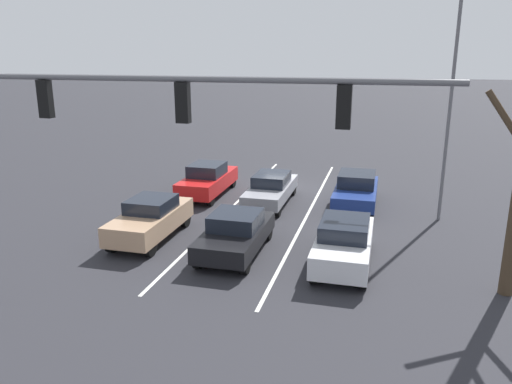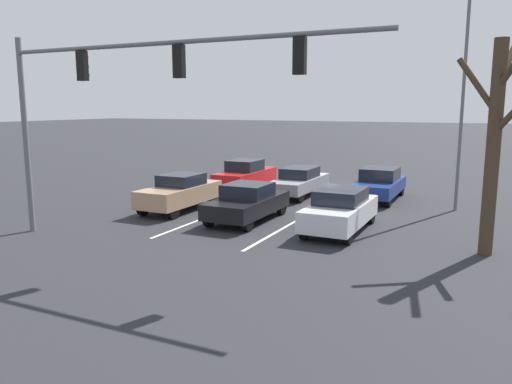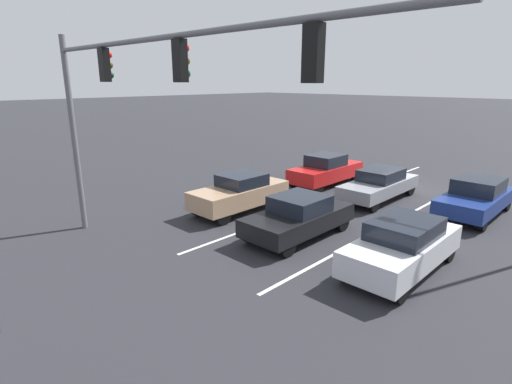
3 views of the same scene
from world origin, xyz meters
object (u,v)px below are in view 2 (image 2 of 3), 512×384
(car_red_rightlane_second, at_px, (245,175))
(bare_tree_near, at_px, (495,138))
(car_gray_midlane_second, at_px, (299,181))
(traffic_signal_gantry, at_px, (118,86))
(car_tan_rightlane_front, at_px, (180,192))
(car_navy_leftlane_second, at_px, (379,184))
(car_silver_leftlane_front, at_px, (340,210))
(street_lamp_left_shoulder, at_px, (459,86))
(car_black_midlane_front, at_px, (247,202))

(car_red_rightlane_second, xyz_separation_m, bare_tree_near, (-12.27, 7.78, 2.80))
(car_gray_midlane_second, distance_m, traffic_signal_gantry, 12.11)
(car_tan_rightlane_front, relative_size, car_red_rightlane_second, 0.96)
(car_red_rightlane_second, bearing_deg, car_navy_leftlane_second, -179.64)
(car_tan_rightlane_front, relative_size, traffic_signal_gantry, 0.34)
(car_silver_leftlane_front, relative_size, car_navy_leftlane_second, 0.98)
(car_navy_leftlane_second, bearing_deg, street_lamp_left_shoulder, 161.36)
(car_red_rightlane_second, bearing_deg, bare_tree_near, 147.65)
(car_red_rightlane_second, height_order, car_gray_midlane_second, car_red_rightlane_second)
(traffic_signal_gantry, bearing_deg, car_navy_leftlane_second, -116.19)
(car_navy_leftlane_second, distance_m, street_lamp_left_shoulder, 5.83)
(car_navy_leftlane_second, relative_size, car_red_rightlane_second, 0.99)
(car_tan_rightlane_front, relative_size, bare_tree_near, 0.67)
(car_black_midlane_front, xyz_separation_m, car_navy_leftlane_second, (-3.76, -6.88, 0.03))
(car_red_rightlane_second, xyz_separation_m, traffic_signal_gantry, (-1.51, 11.76, 4.36))
(car_tan_rightlane_front, distance_m, street_lamp_left_shoulder, 12.77)
(car_silver_leftlane_front, xyz_separation_m, street_lamp_left_shoulder, (-3.36, -5.76, 4.56))
(car_navy_leftlane_second, bearing_deg, car_gray_midlane_second, 10.02)
(car_black_midlane_front, height_order, car_red_rightlane_second, car_red_rightlane_second)
(car_tan_rightlane_front, xyz_separation_m, car_red_rightlane_second, (-0.01, -6.29, -0.02))
(car_silver_leftlane_front, height_order, car_gray_midlane_second, car_silver_leftlane_front)
(car_black_midlane_front, relative_size, bare_tree_near, 0.66)
(car_black_midlane_front, height_order, street_lamp_left_shoulder, street_lamp_left_shoulder)
(car_black_midlane_front, bearing_deg, bare_tree_near, 173.81)
(car_red_rightlane_second, distance_m, street_lamp_left_shoulder, 11.72)
(car_gray_midlane_second, bearing_deg, car_navy_leftlane_second, -169.98)
(car_silver_leftlane_front, height_order, car_red_rightlane_second, car_red_rightlane_second)
(car_tan_rightlane_front, bearing_deg, traffic_signal_gantry, 105.51)
(street_lamp_left_shoulder, bearing_deg, traffic_signal_gantry, 49.07)
(car_navy_leftlane_second, bearing_deg, traffic_signal_gantry, 63.81)
(car_navy_leftlane_second, bearing_deg, car_black_midlane_front, 61.36)
(street_lamp_left_shoulder, xyz_separation_m, bare_tree_near, (-1.53, 6.67, -1.76))
(car_gray_midlane_second, height_order, traffic_signal_gantry, traffic_signal_gantry)
(car_black_midlane_front, distance_m, car_tan_rightlane_front, 3.61)
(car_gray_midlane_second, relative_size, traffic_signal_gantry, 0.37)
(car_black_midlane_front, xyz_separation_m, car_silver_leftlane_front, (-3.82, 0.04, 0.04))
(car_silver_leftlane_front, relative_size, car_gray_midlane_second, 0.93)
(car_navy_leftlane_second, distance_m, car_gray_midlane_second, 3.96)
(car_silver_leftlane_front, distance_m, car_red_rightlane_second, 10.08)
(car_navy_leftlane_second, bearing_deg, car_tan_rightlane_front, 40.88)
(car_navy_leftlane_second, xyz_separation_m, car_gray_midlane_second, (3.90, 0.69, -0.04))
(car_tan_rightlane_front, height_order, car_gray_midlane_second, car_tan_rightlane_front)
(car_black_midlane_front, relative_size, car_gray_midlane_second, 0.91)
(car_black_midlane_front, distance_m, traffic_signal_gantry, 6.93)
(car_red_rightlane_second, height_order, street_lamp_left_shoulder, street_lamp_left_shoulder)
(car_silver_leftlane_front, xyz_separation_m, car_navy_leftlane_second, (0.06, -6.91, -0.01))
(car_gray_midlane_second, bearing_deg, car_tan_rightlane_front, 58.81)
(car_tan_rightlane_front, bearing_deg, car_black_midlane_front, 171.48)
(car_black_midlane_front, height_order, bare_tree_near, bare_tree_near)
(car_silver_leftlane_front, bearing_deg, car_navy_leftlane_second, -89.48)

